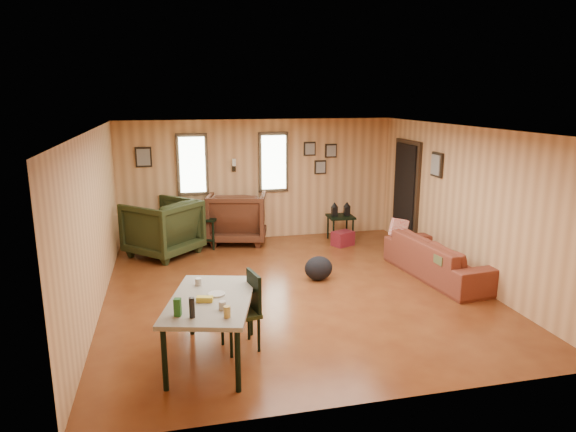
% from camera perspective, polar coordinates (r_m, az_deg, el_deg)
% --- Properties ---
extents(room, '(5.54, 6.04, 2.44)m').
position_cam_1_polar(room, '(7.75, 1.43, 0.97)').
color(room, brown).
rests_on(room, ground).
extents(sofa, '(0.85, 2.20, 0.84)m').
position_cam_1_polar(sofa, '(8.57, 16.63, -3.83)').
color(sofa, brown).
rests_on(sofa, ground).
extents(recliner_brown, '(1.31, 1.26, 1.13)m').
position_cam_1_polar(recliner_brown, '(10.20, -5.61, 0.22)').
color(recliner_brown, '#472415').
rests_on(recliner_brown, ground).
extents(recliner_green, '(1.50, 1.50, 1.12)m').
position_cam_1_polar(recliner_green, '(9.57, -13.77, -0.98)').
color(recliner_green, '#242C14').
rests_on(recliner_green, ground).
extents(end_table, '(0.71, 0.67, 0.72)m').
position_cam_1_polar(end_table, '(9.98, -9.38, -1.12)').
color(end_table, black).
rests_on(end_table, ground).
extents(side_table, '(0.51, 0.51, 0.79)m').
position_cam_1_polar(side_table, '(10.27, 5.86, 0.17)').
color(side_table, black).
rests_on(side_table, ground).
extents(cooler, '(0.47, 0.41, 0.28)m').
position_cam_1_polar(cooler, '(10.04, 6.11, -2.50)').
color(cooler, maroon).
rests_on(cooler, ground).
extents(backpack, '(0.53, 0.46, 0.39)m').
position_cam_1_polar(backpack, '(8.16, 3.41, -5.81)').
color(backpack, black).
rests_on(backpack, ground).
extents(sofa_pillows, '(0.48, 1.75, 0.36)m').
position_cam_1_polar(sofa_pillows, '(8.62, 14.80, -3.02)').
color(sofa_pillows, '#4F552F').
rests_on(sofa_pillows, sofa).
extents(dining_table, '(1.19, 1.60, 0.94)m').
position_cam_1_polar(dining_table, '(5.67, -8.60, -9.67)').
color(dining_table, gray).
rests_on(dining_table, ground).
extents(dining_chair, '(0.48, 0.48, 0.90)m').
position_cam_1_polar(dining_chair, '(5.97, -4.74, -9.99)').
color(dining_chair, '#242C14').
rests_on(dining_chair, ground).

